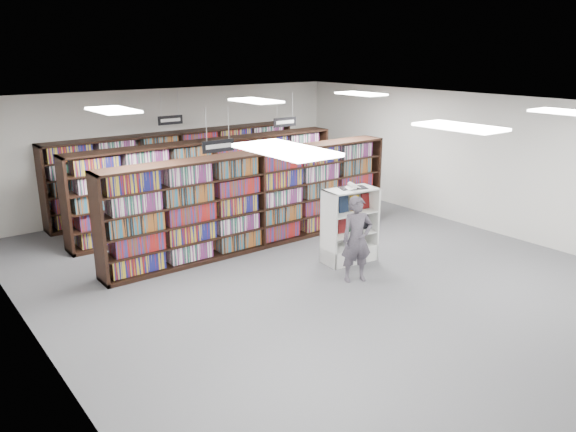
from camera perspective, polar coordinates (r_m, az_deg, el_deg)
floor at (r=10.96m, az=2.87°, el=-5.84°), size 12.00×12.00×0.00m
ceiling at (r=10.18m, az=3.13°, el=11.05°), size 10.00×12.00×0.10m
wall_back at (r=15.43m, az=-11.61°, el=6.66°), size 10.00×0.10×3.20m
wall_left at (r=8.30m, az=-24.50°, el=-3.12°), size 0.10×12.00×3.20m
wall_right at (r=14.14m, az=18.76°, el=5.22°), size 0.10×12.00×3.20m
bookshelf_row_near at (r=12.14m, az=-3.14°, el=1.65°), size 7.00×0.60×2.10m
bookshelf_row_mid at (r=13.79m, az=-7.82°, el=3.35°), size 7.00×0.60×2.10m
bookshelf_row_far at (r=15.27m, az=-10.99°, el=4.49°), size 7.00×0.60×2.10m
aisle_sign_left at (r=10.22m, az=-7.10°, el=7.18°), size 0.65×0.02×0.80m
aisle_sign_right at (r=13.51m, az=-0.32°, el=9.61°), size 0.65×0.02×0.80m
aisle_sign_center at (r=14.19m, az=-11.87°, el=9.60°), size 0.65×0.02×0.80m
troffer_front_left at (r=6.00m, az=-0.27°, el=6.74°), size 0.60×1.20×0.04m
troffer_front_center at (r=8.14m, az=17.05°, el=8.65°), size 0.60×1.20×0.04m
troffer_front_right at (r=10.71m, az=26.72°, el=9.39°), size 0.60×1.20×0.04m
troffer_back_left at (r=10.40m, az=-17.35°, el=10.23°), size 0.60×1.20×0.04m
troffer_back_center at (r=11.77m, az=-3.30°, el=11.61°), size 0.60×1.20×0.04m
troffer_back_right at (r=13.67m, az=7.42°, el=12.21°), size 0.60×1.20×0.04m
endcap_display at (r=11.50m, az=6.15°, el=-2.16°), size 1.14×0.66×1.53m
open_book at (r=11.23m, az=6.59°, el=2.99°), size 0.61×0.48×0.12m
shopper at (r=10.43m, az=7.01°, el=-2.37°), size 0.69×0.58×1.62m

